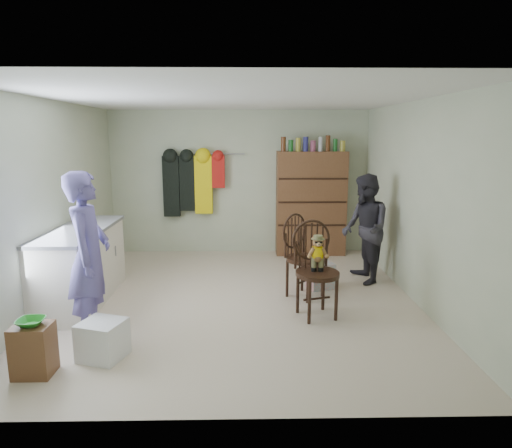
{
  "coord_description": "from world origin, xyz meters",
  "views": [
    {
      "loc": [
        0.13,
        -5.55,
        2.08
      ],
      "look_at": [
        0.25,
        0.2,
        0.95
      ],
      "focal_mm": 32.0,
      "sensor_mm": 36.0,
      "label": 1
    }
  ],
  "objects_px": {
    "dresser": "(311,203)",
    "chair_far": "(302,253)",
    "counter": "(81,265)",
    "chair_front": "(316,263)"
  },
  "relations": [
    {
      "from": "chair_far",
      "to": "dresser",
      "type": "relative_size",
      "value": 0.52
    },
    {
      "from": "dresser",
      "to": "chair_far",
      "type": "bearing_deg",
      "value": -100.77
    },
    {
      "from": "counter",
      "to": "chair_far",
      "type": "height_order",
      "value": "chair_far"
    },
    {
      "from": "chair_far",
      "to": "chair_front",
      "type": "bearing_deg",
      "value": -128.96
    },
    {
      "from": "counter",
      "to": "chair_front",
      "type": "xyz_separation_m",
      "value": [
        2.87,
        -0.51,
        0.16
      ]
    },
    {
      "from": "counter",
      "to": "chair_far",
      "type": "distance_m",
      "value": 2.8
    },
    {
      "from": "chair_front",
      "to": "chair_far",
      "type": "relative_size",
      "value": 1.03
    },
    {
      "from": "chair_front",
      "to": "dresser",
      "type": "xyz_separation_m",
      "value": [
        0.33,
        2.81,
        0.28
      ]
    },
    {
      "from": "chair_front",
      "to": "counter",
      "type": "bearing_deg",
      "value": 153.94
    },
    {
      "from": "chair_far",
      "to": "dresser",
      "type": "bearing_deg",
      "value": 33.25
    }
  ]
}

